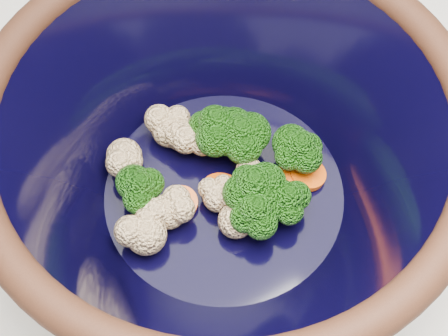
# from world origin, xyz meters

# --- Properties ---
(counter) EXTENTS (1.20, 1.20, 0.90)m
(counter) POSITION_xyz_m (0.00, 0.00, 0.45)
(counter) COLOR beige
(counter) RESTS_ON ground
(mixing_bowl) EXTENTS (0.42, 0.42, 0.16)m
(mixing_bowl) POSITION_xyz_m (-0.11, 0.01, 0.99)
(mixing_bowl) COLOR black
(mixing_bowl) RESTS_ON counter
(vegetable_pile) EXTENTS (0.18, 0.15, 0.06)m
(vegetable_pile) POSITION_xyz_m (-0.11, 0.02, 0.96)
(vegetable_pile) COLOR #608442
(vegetable_pile) RESTS_ON mixing_bowl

